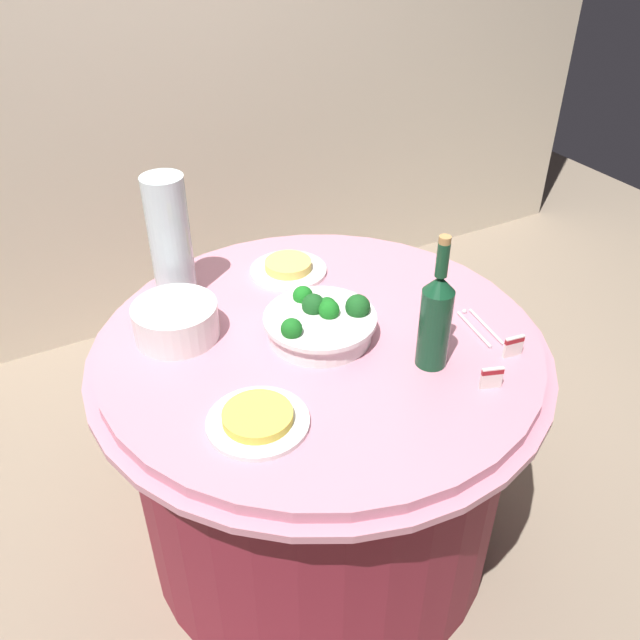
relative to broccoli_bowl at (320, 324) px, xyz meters
The scene contains 12 objects.
ground_plane 0.78m from the broccoli_bowl, 31.45° to the left, with size 6.00×6.00×0.00m, color gray.
back_wall 1.49m from the broccoli_bowl, 89.97° to the left, with size 4.40×0.10×2.60m, color beige.
buffet_table 0.40m from the broccoli_bowl, 31.45° to the left, with size 1.16×1.16×0.74m.
broccoli_bowl is the anchor object (origin of this frame).
plate_stack 0.36m from the broccoli_bowl, 150.83° to the left, with size 0.21×0.21×0.09m.
wine_bottle 0.30m from the broccoli_bowl, 50.14° to the right, with size 0.07×0.07×0.34m.
decorative_fruit_vase 0.46m from the broccoli_bowl, 124.07° to the left, with size 0.11×0.11×0.34m.
serving_tongs 0.41m from the broccoli_bowl, 23.01° to the right, with size 0.07×0.17×0.01m.
food_plate_fried_egg 0.34m from the broccoli_bowl, 141.11° to the right, with size 0.22×0.22×0.03m.
food_plate_noodles 0.33m from the broccoli_bowl, 77.66° to the left, with size 0.22×0.22×0.04m.
label_placard_front 0.47m from the broccoli_bowl, 37.95° to the right, with size 0.05×0.02×0.05m.
label_placard_mid 0.43m from the broccoli_bowl, 55.21° to the right, with size 0.05×0.02×0.05m.
Camera 1 is at (-0.64, -1.18, 1.73)m, focal length 37.51 mm.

